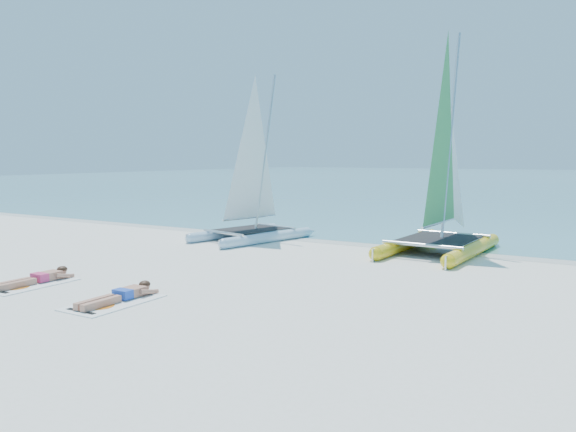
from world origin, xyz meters
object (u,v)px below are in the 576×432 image
object	(u,v)px
towel_b	(114,302)
catamaran_blue	(253,189)
towel_a	(30,284)
sunbather_b	(121,295)
sunbather_a	(38,278)
catamaran_yellow	(446,180)

from	to	relation	value
towel_b	catamaran_blue	bearing A→B (deg)	106.08
towel_a	sunbather_b	bearing A→B (deg)	1.15
sunbather_a	sunbather_b	world-z (taller)	same
catamaran_blue	sunbather_b	xyz separation A→B (m)	(2.34, -7.92, -1.58)
sunbather_b	towel_a	bearing A→B (deg)	-178.85
towel_a	sunbather_a	world-z (taller)	sunbather_a
sunbather_b	catamaran_yellow	bearing A→B (deg)	67.25
catamaran_yellow	sunbather_b	distance (m)	9.92
catamaran_blue	towel_a	size ratio (longest dim) A/B	3.08
catamaran_blue	sunbather_a	world-z (taller)	catamaran_blue
catamaran_yellow	towel_b	xyz separation A→B (m)	(-3.76, -9.16, -2.07)
catamaran_blue	towel_a	bearing A→B (deg)	-79.15
towel_b	sunbather_a	bearing A→B (deg)	173.08
towel_a	sunbather_a	bearing A→B (deg)	90.00
towel_b	catamaran_yellow	bearing A→B (deg)	67.68
sunbather_a	towel_b	distance (m)	2.74
catamaran_blue	towel_b	xyz separation A→B (m)	(2.34, -8.11, -1.69)
towel_a	catamaran_blue	bearing A→B (deg)	87.30
towel_a	sunbather_b	size ratio (longest dim) A/B	1.07
catamaran_yellow	towel_a	distance (m)	11.29
catamaran_blue	towel_b	distance (m)	8.61
catamaran_blue	towel_b	size ratio (longest dim) A/B	3.08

